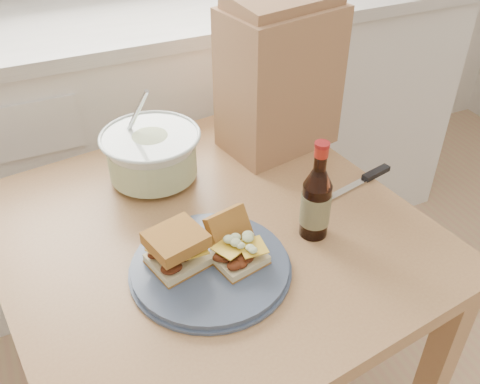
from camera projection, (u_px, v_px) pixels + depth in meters
name	position (u px, v px, depth m)	size (l,w,h in m)	color
cabinet_run	(140.00, 137.00, 1.96)	(2.50, 0.64, 0.94)	white
dining_table	(211.00, 263.00, 1.23)	(0.98, 0.98, 0.72)	tan
plate	(210.00, 267.00, 1.05)	(0.31, 0.31, 0.02)	#43526D
sandwich_left	(177.00, 249.00, 1.02)	(0.12, 0.12, 0.08)	beige
sandwich_right	(236.00, 245.00, 1.05)	(0.11, 0.15, 0.08)	beige
coleslaw_bowl	(152.00, 157.00, 1.28)	(0.24, 0.24, 0.24)	silver
beer_bottle	(316.00, 201.00, 1.10)	(0.06, 0.06, 0.23)	black
knife	(369.00, 177.00, 1.31)	(0.21, 0.07, 0.01)	silver
paper_bag	(279.00, 80.00, 1.34)	(0.28, 0.18, 0.37)	#A36F4E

